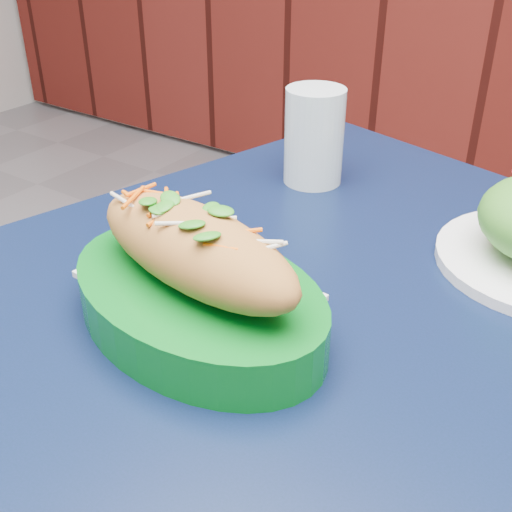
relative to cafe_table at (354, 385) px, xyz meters
The scene contains 3 objects.
cafe_table is the anchor object (origin of this frame).
banh_mi_basket 0.21m from the cafe_table, 139.88° to the right, with size 0.30×0.22×0.13m.
water_glass 0.35m from the cafe_table, 129.01° to the left, with size 0.08×0.08×0.13m, color silver.
Camera 1 is at (0.59, 0.75, 1.11)m, focal length 45.00 mm.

